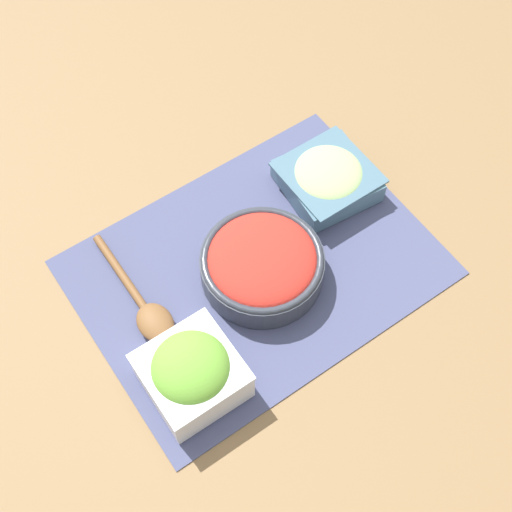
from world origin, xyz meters
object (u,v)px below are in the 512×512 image
(wooden_spoon, at_px, (147,310))
(cucumber_bowl, at_px, (328,178))
(tomato_bowl, at_px, (264,262))
(lettuce_bowl, at_px, (192,373))

(wooden_spoon, bearing_deg, cucumber_bowl, 5.05)
(cucumber_bowl, relative_size, wooden_spoon, 0.70)
(tomato_bowl, relative_size, lettuce_bowl, 1.48)
(tomato_bowl, distance_m, cucumber_bowl, 0.18)
(tomato_bowl, xyz_separation_m, lettuce_bowl, (-0.17, -0.08, 0.01))
(tomato_bowl, height_order, wooden_spoon, tomato_bowl)
(tomato_bowl, relative_size, wooden_spoon, 0.88)
(cucumber_bowl, height_order, lettuce_bowl, lettuce_bowl)
(tomato_bowl, distance_m, lettuce_bowl, 0.19)
(tomato_bowl, bearing_deg, lettuce_bowl, -153.67)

